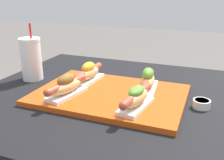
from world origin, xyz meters
TOP-DOWN VIEW (x-y plane):
  - serving_tray at (-0.01, -0.03)m, footprint 0.52×0.36m
  - hot_dog_0 at (-0.14, -0.11)m, footprint 0.09×0.20m
  - hot_dog_1 at (0.11, -0.12)m, footprint 0.08×0.20m
  - hot_dog_2 at (-0.13, 0.04)m, footprint 0.07×0.20m
  - hot_dog_3 at (0.10, 0.04)m, footprint 0.08×0.20m
  - sauce_bowl at (0.29, -0.01)m, footprint 0.06×0.06m
  - drink_cup at (-0.39, 0.03)m, footprint 0.09×0.09m

SIDE VIEW (x-z plane):
  - serving_tray at x=-0.01m, z-range 0.69..0.71m
  - sauce_bowl at x=0.29m, z-range 0.70..0.72m
  - hot_dog_1 at x=0.11m, z-range 0.71..0.78m
  - hot_dog_0 at x=-0.14m, z-range 0.71..0.79m
  - hot_dog_2 at x=-0.13m, z-range 0.71..0.79m
  - hot_dog_3 at x=0.10m, z-range 0.71..0.79m
  - drink_cup at x=-0.39m, z-range 0.66..0.90m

